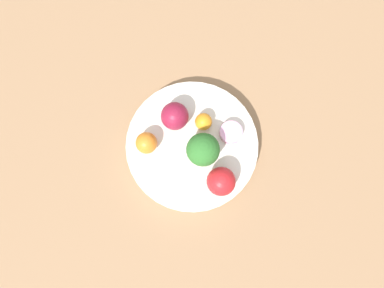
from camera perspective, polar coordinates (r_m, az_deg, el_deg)
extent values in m
plane|color=gray|center=(0.80, 0.00, -0.82)|extent=(6.00, 6.00, 0.00)
cube|color=#936D4C|center=(0.79, 0.00, -0.70)|extent=(1.20, 1.20, 0.02)
cylinder|color=silver|center=(0.76, 0.00, -0.36)|extent=(0.26, 0.26, 0.03)
cylinder|color=#99C17A|center=(0.73, 1.62, -1.28)|extent=(0.02, 0.02, 0.02)
sphere|color=#2D6B28|center=(0.70, 1.70, -0.87)|extent=(0.06, 0.06, 0.06)
sphere|color=maroon|center=(0.73, -2.65, 4.27)|extent=(0.05, 0.05, 0.05)
sphere|color=red|center=(0.71, 4.47, -5.70)|extent=(0.06, 0.06, 0.06)
sphere|color=orange|center=(0.73, -6.96, 0.17)|extent=(0.04, 0.04, 0.04)
sphere|color=orange|center=(0.74, 1.76, 3.43)|extent=(0.03, 0.03, 0.03)
cylinder|color=#EA9EC6|center=(0.74, 5.94, 1.74)|extent=(0.04, 0.04, 0.02)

